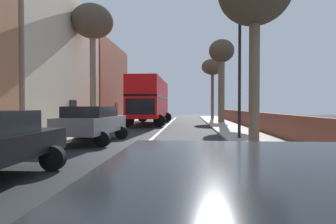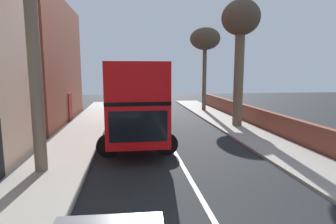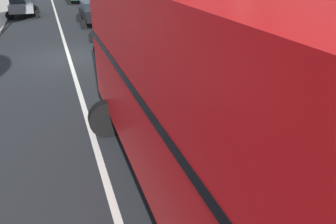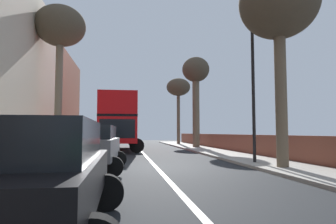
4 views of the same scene
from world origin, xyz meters
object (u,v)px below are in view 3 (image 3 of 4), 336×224
(double_decker_bus, at_px, (213,96))
(parked_car_grey_right_3, at_px, (22,5))
(parked_car_black_left_1, at_px, (95,11))
(parked_car_grey_left_2, at_px, (114,29))

(double_decker_bus, distance_m, parked_car_grey_right_3, 25.61)
(parked_car_black_left_1, height_order, parked_car_grey_right_3, parked_car_black_left_1)
(parked_car_grey_left_2, distance_m, parked_car_grey_right_3, 13.30)
(double_decker_bus, distance_m, parked_car_black_left_1, 19.77)
(parked_car_black_left_1, bearing_deg, parked_car_grey_left_2, 90.03)
(double_decker_bus, relative_size, parked_car_black_left_1, 2.37)
(parked_car_grey_left_2, bearing_deg, double_decker_bus, 86.44)
(double_decker_bus, xyz_separation_m, parked_car_grey_left_2, (-0.80, -12.90, -1.41))
(parked_car_black_left_1, relative_size, parked_car_grey_left_2, 0.97)
(parked_car_black_left_1, relative_size, parked_car_grey_right_3, 1.02)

